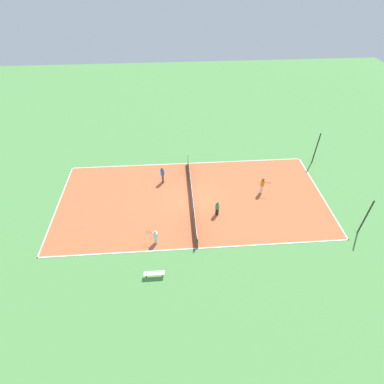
% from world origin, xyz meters
% --- Properties ---
extents(ground_plane, '(80.00, 80.00, 0.00)m').
position_xyz_m(ground_plane, '(0.00, 0.00, 0.00)').
color(ground_plane, '#518E47').
extents(court_surface, '(11.69, 24.63, 0.02)m').
position_xyz_m(court_surface, '(0.00, 0.00, 0.01)').
color(court_surface, '#C66038').
rests_on(court_surface, ground_plane).
extents(tennis_net, '(11.49, 0.10, 0.96)m').
position_xyz_m(tennis_net, '(0.00, 0.00, 0.51)').
color(tennis_net, black).
rests_on(tennis_net, court_surface).
extents(bench, '(0.36, 1.49, 0.45)m').
position_xyz_m(bench, '(8.12, -3.29, 0.39)').
color(bench, silver).
rests_on(bench, ground_plane).
extents(player_near_blue, '(0.37, 0.37, 1.76)m').
position_xyz_m(player_near_blue, '(-2.77, -2.69, 1.04)').
color(player_near_blue, '#4C4C51').
rests_on(player_near_blue, court_surface).
extents(player_far_green, '(0.44, 0.44, 1.45)m').
position_xyz_m(player_far_green, '(2.16, 2.04, 0.84)').
color(player_far_green, black).
rests_on(player_far_green, court_surface).
extents(player_center_orange, '(0.62, 0.99, 1.76)m').
position_xyz_m(player_center_orange, '(-0.43, 6.63, 1.04)').
color(player_center_orange, white).
rests_on(player_center_orange, court_surface).
extents(player_far_white, '(0.65, 0.99, 1.38)m').
position_xyz_m(player_far_white, '(4.98, -3.24, 0.80)').
color(player_far_white, white).
rests_on(player_far_white, court_surface).
extents(tennis_ball_midcourt, '(0.07, 0.07, 0.07)m').
position_xyz_m(tennis_ball_midcourt, '(-3.44, 2.99, 0.06)').
color(tennis_ball_midcourt, '#CCE033').
rests_on(tennis_ball_midcourt, court_surface).
extents(tennis_ball_right_alley, '(0.07, 0.07, 0.07)m').
position_xyz_m(tennis_ball_right_alley, '(-0.29, -7.85, 0.06)').
color(tennis_ball_right_alley, '#CCE033').
rests_on(tennis_ball_right_alley, court_surface).
extents(tennis_ball_left_sideline, '(0.07, 0.07, 0.07)m').
position_xyz_m(tennis_ball_left_sideline, '(5.39, 4.64, 0.06)').
color(tennis_ball_left_sideline, '#CCE033').
rests_on(tennis_ball_left_sideline, court_surface).
extents(fence_post_back_left, '(0.12, 0.12, 3.54)m').
position_xyz_m(fence_post_back_left, '(-5.06, 13.42, 1.77)').
color(fence_post_back_left, black).
rests_on(fence_post_back_left, ground_plane).
extents(fence_post_back_right, '(0.12, 0.12, 3.54)m').
position_xyz_m(fence_post_back_right, '(5.06, 13.42, 1.77)').
color(fence_post_back_right, black).
rests_on(fence_post_back_right, ground_plane).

